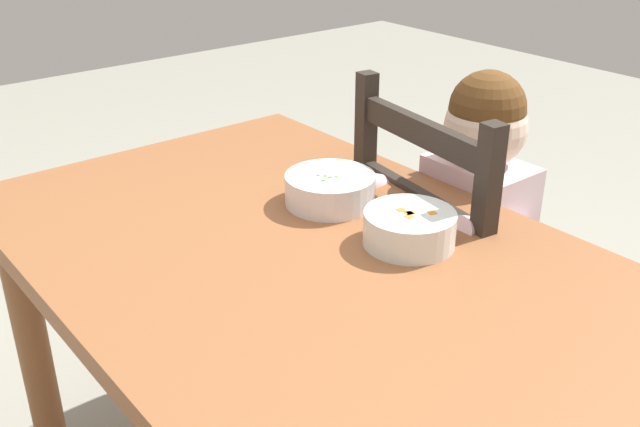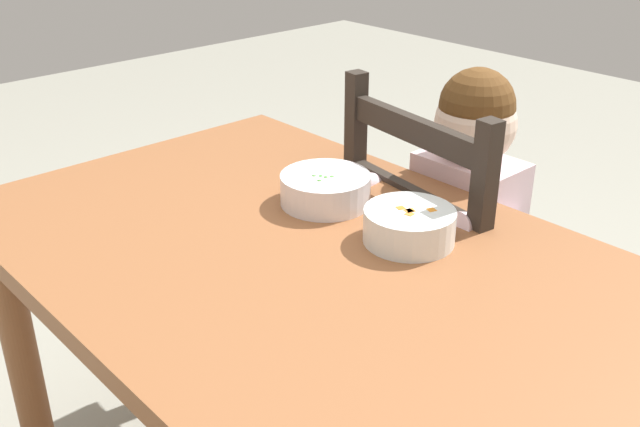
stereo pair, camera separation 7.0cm
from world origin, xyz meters
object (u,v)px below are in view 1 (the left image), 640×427
(child_figure, at_px, (468,222))
(spoon, at_px, (381,228))
(bowl_of_carrots, at_px, (409,227))
(dining_table, at_px, (299,299))
(bowl_of_peas, at_px, (330,188))
(dining_chair, at_px, (460,291))

(child_figure, distance_m, spoon, 0.31)
(bowl_of_carrots, xyz_separation_m, spoon, (-0.07, -0.00, -0.03))
(spoon, bearing_deg, bowl_of_carrots, 3.27)
(dining_table, relative_size, bowl_of_carrots, 7.69)
(spoon, bearing_deg, bowl_of_peas, 178.53)
(dining_table, relative_size, child_figure, 1.31)
(child_figure, bearing_deg, spoon, -82.23)
(bowl_of_peas, bearing_deg, dining_chair, 71.43)
(dining_chair, height_order, bowl_of_peas, dining_chair)
(dining_table, xyz_separation_m, dining_chair, (-0.00, 0.46, -0.16))
(child_figure, height_order, bowl_of_carrots, child_figure)
(dining_chair, height_order, spoon, dining_chair)
(dining_table, xyz_separation_m, child_figure, (0.01, 0.45, 0.02))
(dining_chair, bearing_deg, dining_table, -89.87)
(dining_table, distance_m, bowl_of_carrots, 0.24)
(bowl_of_carrots, distance_m, spoon, 0.07)
(dining_chair, relative_size, spoon, 6.97)
(bowl_of_peas, relative_size, bowl_of_carrots, 1.09)
(dining_chair, relative_size, child_figure, 0.97)
(bowl_of_peas, distance_m, spoon, 0.15)
(child_figure, height_order, spoon, child_figure)
(dining_table, distance_m, bowl_of_peas, 0.23)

